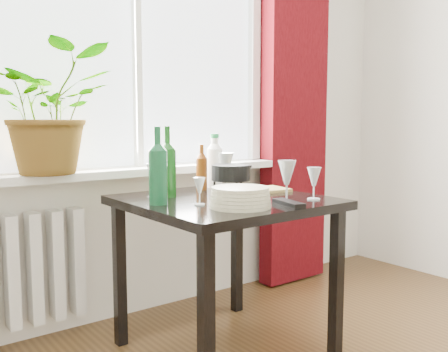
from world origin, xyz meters
TOP-DOWN VIEW (x-y plane):
  - window at (0.00, 2.22)m, footprint 1.72×0.08m
  - windowsill at (0.00, 2.15)m, footprint 1.72×0.20m
  - curtain at (1.12, 2.12)m, footprint 0.50×0.12m
  - table at (0.10, 1.55)m, footprint 0.85×0.85m
  - potted_plant at (-0.51, 2.10)m, footprint 0.57×0.51m
  - wine_bottle_left at (-0.23, 1.59)m, footprint 0.11×0.11m
  - wine_bottle_right at (-0.09, 1.74)m, footprint 0.10×0.10m
  - bottle_amber at (0.17, 1.84)m, footprint 0.08×0.08m
  - cleaning_bottle at (0.28, 1.88)m, footprint 0.11×0.11m
  - wineglass_front_right at (0.24, 1.29)m, footprint 0.11×0.11m
  - wineglass_far_right at (0.39, 1.27)m, footprint 0.08×0.08m
  - wineglass_back_center at (0.27, 1.76)m, footprint 0.09×0.09m
  - wineglass_back_left at (-0.16, 1.76)m, footprint 0.08×0.08m
  - wineglass_front_left at (-0.11, 1.46)m, footprint 0.06×0.06m
  - plate_stack at (-0.00, 1.31)m, footprint 0.34×0.34m
  - fondue_pot at (0.19, 1.62)m, footprint 0.25×0.23m
  - tv_remote at (0.19, 1.23)m, footprint 0.09×0.19m
  - cutting_board at (0.37, 1.61)m, footprint 0.30×0.22m

SIDE VIEW (x-z plane):
  - table at x=0.10m, z-range 0.28..1.02m
  - cutting_board at x=0.37m, z-range 0.74..0.75m
  - tv_remote at x=0.19m, z-range 0.74..0.76m
  - plate_stack at x=0.00m, z-range 0.74..0.82m
  - wineglass_front_left at x=-0.11m, z-range 0.74..0.86m
  - fondue_pot at x=0.19m, z-range 0.74..0.89m
  - wineglass_far_right at x=0.39m, z-range 0.74..0.89m
  - wineglass_back_left at x=-0.16m, z-range 0.74..0.90m
  - windowsill at x=0.00m, z-range 0.80..0.84m
  - wineglass_front_right at x=0.24m, z-range 0.74..0.93m
  - wineglass_back_center at x=0.27m, z-range 0.74..0.94m
  - bottle_amber at x=0.17m, z-range 0.74..0.98m
  - cleaning_bottle at x=0.28m, z-range 0.74..1.03m
  - wine_bottle_right at x=-0.09m, z-range 0.74..1.08m
  - wine_bottle_left at x=-0.23m, z-range 0.74..1.08m
  - potted_plant at x=-0.51m, z-range 0.85..1.45m
  - curtain at x=1.12m, z-range 0.01..2.58m
  - window at x=0.00m, z-range 0.79..2.41m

